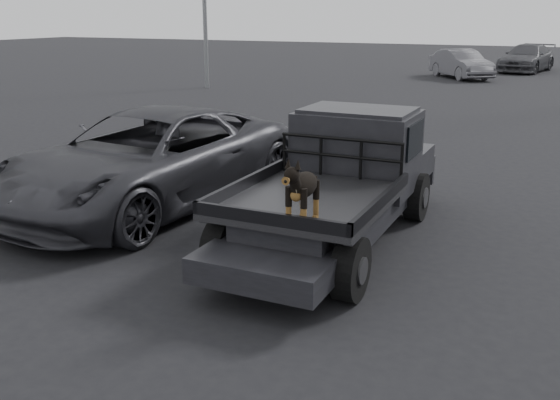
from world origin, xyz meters
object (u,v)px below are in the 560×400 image
at_px(dog, 303,191).
at_px(distant_car_b, 527,58).
at_px(flatbed_ute, 334,211).
at_px(parked_suv, 149,159).
at_px(distant_car_a, 461,64).

relative_size(dog, distant_car_b, 0.15).
height_order(flatbed_ute, dog, dog).
height_order(dog, parked_suv, dog).
xyz_separation_m(dog, parked_suv, (-3.75, 2.24, -0.48)).
distance_m(parked_suv, distant_car_a, 24.28).
height_order(flatbed_ute, distant_car_b, distant_car_b).
distance_m(flatbed_ute, distant_car_a, 24.72).
distance_m(flatbed_ute, dog, 2.08).
distance_m(dog, parked_suv, 4.39).
bearing_deg(dog, distant_car_a, 95.79).
relative_size(flatbed_ute, distant_car_b, 1.06).
xyz_separation_m(flatbed_ute, parked_suv, (-3.44, 0.35, 0.35)).
height_order(dog, distant_car_a, dog).
xyz_separation_m(distant_car_a, distant_car_b, (2.68, 5.28, 0.03)).
bearing_deg(distant_car_b, dog, -78.88).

